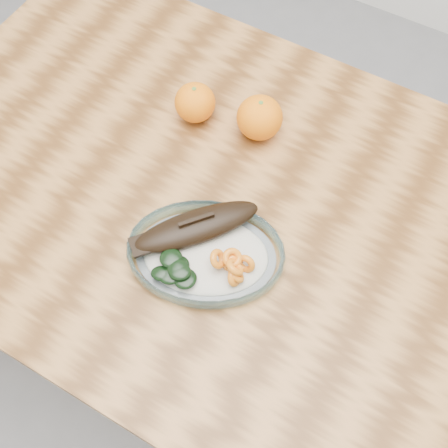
% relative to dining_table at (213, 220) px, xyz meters
% --- Properties ---
extents(ground, '(3.00, 3.00, 0.00)m').
position_rel_dining_table_xyz_m(ground, '(0.00, 0.00, -0.65)').
color(ground, slate).
rests_on(ground, ground).
extents(dining_table, '(1.20, 0.80, 0.75)m').
position_rel_dining_table_xyz_m(dining_table, '(0.00, 0.00, 0.00)').
color(dining_table, '#593415').
rests_on(dining_table, ground).
extents(plated_meal, '(0.61, 0.61, 0.08)m').
position_rel_dining_table_xyz_m(plated_meal, '(0.05, -0.11, 0.12)').
color(plated_meal, white).
rests_on(plated_meal, dining_table).
extents(orange_left, '(0.08, 0.08, 0.08)m').
position_rel_dining_table_xyz_m(orange_left, '(-0.11, 0.13, 0.14)').
color(orange_left, '#FF5A05').
rests_on(orange_left, dining_table).
extents(orange_right, '(0.08, 0.08, 0.08)m').
position_rel_dining_table_xyz_m(orange_right, '(0.01, 0.16, 0.14)').
color(orange_right, '#FF5A05').
rests_on(orange_right, dining_table).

